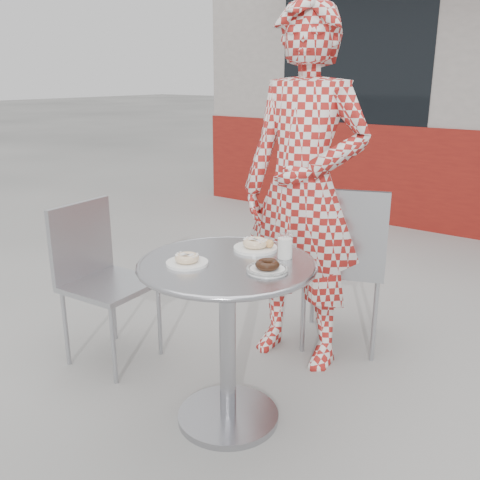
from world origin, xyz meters
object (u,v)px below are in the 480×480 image
Objects in this scene: plate_far at (256,245)px; milk_cup at (285,247)px; chair_far at (342,295)px; seated_person at (304,191)px; bistro_table at (227,303)px; plate_near at (187,260)px; plate_checker at (267,268)px; chair_left at (111,314)px.

milk_cup is (0.16, -0.02, 0.03)m from plate_far.
chair_far is 0.69m from seated_person.
plate_far is (0.00, 0.20, 0.20)m from bistro_table.
plate_far is 1.84× the size of milk_cup.
plate_checker is (0.30, 0.13, -0.00)m from plate_near.
chair_left reaches higher than plate_near.
chair_left is at bearing 166.67° from plate_near.
plate_checker is (0.19, -0.19, -0.01)m from plate_far.
plate_far is 0.27m from plate_checker.
plate_far reaches higher than bistro_table.
milk_cup reaches higher than plate_checker.
plate_far reaches higher than plate_near.
seated_person is 0.51m from plate_far.
milk_cup reaches higher than plate_near.
chair_far reaches higher than chair_left.
chair_left is at bearing -143.85° from seated_person.
seated_person is 10.76× the size of plate_near.
seated_person is 0.74m from plate_checker.
seated_person reaches higher than bistro_table.
milk_cup reaches higher than bistro_table.
plate_far is 0.16m from milk_cup.
seated_person is (-0.05, 0.69, 0.35)m from bistro_table.
milk_cup is at bearing -87.03° from chair_left.
milk_cup is at bearing -70.72° from seated_person.
plate_near is (-0.11, -0.12, 0.20)m from bistro_table.
plate_checker is at bearing 76.23° from chair_far.
milk_cup is (0.21, -0.51, -0.12)m from seated_person.
seated_person is at bearing 96.07° from plate_far.
chair_left is at bearing 24.36° from chair_far.
chair_far is 0.51× the size of seated_person.
chair_far is at bearing 86.09° from bistro_table.
plate_far is at bearing -87.24° from seated_person.
plate_checker is at bearing 23.10° from plate_near.
milk_cup is (0.99, 0.13, 0.53)m from chair_left.
seated_person is 17.61× the size of milk_cup.
chair_left is at bearing -169.66° from plate_far.
plate_near is (-0.18, -1.08, 0.48)m from chair_far.
plate_checker is at bearing -81.00° from milk_cup.
seated_person is (0.78, 0.64, 0.65)m from chair_left.
bistro_table is at bearing 46.19° from plate_near.
plate_near and plate_checker have the same top height.
milk_cup is (0.16, 0.18, 0.23)m from bistro_table.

